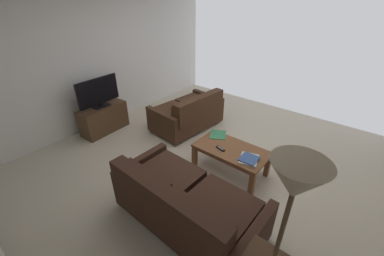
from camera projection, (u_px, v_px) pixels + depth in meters
name	position (u px, v px, depth m)	size (l,w,h in m)	color
ground_plane	(205.00, 160.00, 4.00)	(5.17, 5.75, 0.01)	beige
wall_right	(105.00, 58.00, 4.77)	(0.12, 5.75, 2.65)	white
sofa_main	(184.00, 204.00, 2.72)	(1.78, 0.92, 0.80)	black
loveseat_near	(189.00, 113.00, 4.80)	(0.98, 1.47, 0.79)	black
coffee_table	(231.00, 152.00, 3.59)	(1.10, 0.61, 0.42)	brown
floor_lamp	(289.00, 207.00, 1.24)	(0.29, 0.29, 1.77)	#47331E
tv_stand	(104.00, 119.00, 4.74)	(0.45, 0.95, 0.55)	#4C331E
flat_tv	(98.00, 92.00, 4.46)	(0.22, 0.86, 0.56)	black
book_stack	(249.00, 159.00, 3.29)	(0.32, 0.35, 0.05)	silver
tv_remote	(220.00, 149.00, 3.54)	(0.17, 0.08, 0.02)	black
loose_magazine	(218.00, 135.00, 3.90)	(0.25, 0.29, 0.01)	#337F51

